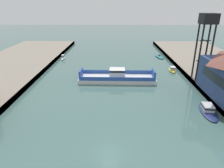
{
  "coord_description": "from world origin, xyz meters",
  "views": [
    {
      "loc": [
        0.67,
        -24.1,
        20.78
      ],
      "look_at": [
        0.0,
        22.96,
        2.0
      ],
      "focal_mm": 32.21,
      "sensor_mm": 36.0,
      "label": 1
    }
  ],
  "objects_px": {
    "moored_boat_mid_left": "(208,110)",
    "moored_boat_near_left": "(159,57)",
    "moored_boat_mid_right": "(63,57)",
    "moored_boat_near_right": "(172,69)",
    "chain_ferry": "(117,77)",
    "crane_tower": "(207,27)"
  },
  "relations": [
    {
      "from": "moored_boat_mid_left",
      "to": "moored_boat_near_left",
      "type": "bearing_deg",
      "value": 90.69
    },
    {
      "from": "chain_ferry",
      "to": "moored_boat_mid_right",
      "type": "relative_size",
      "value": 4.44
    },
    {
      "from": "chain_ferry",
      "to": "moored_boat_mid_right",
      "type": "height_order",
      "value": "chain_ferry"
    },
    {
      "from": "moored_boat_near_left",
      "to": "moored_boat_mid_left",
      "type": "height_order",
      "value": "moored_boat_mid_left"
    },
    {
      "from": "moored_boat_near_left",
      "to": "crane_tower",
      "type": "height_order",
      "value": "crane_tower"
    },
    {
      "from": "chain_ferry",
      "to": "moored_boat_mid_right",
      "type": "bearing_deg",
      "value": 131.39
    },
    {
      "from": "crane_tower",
      "to": "moored_boat_mid_left",
      "type": "bearing_deg",
      "value": -104.63
    },
    {
      "from": "moored_boat_near_left",
      "to": "moored_boat_near_right",
      "type": "bearing_deg",
      "value": -88.07
    },
    {
      "from": "moored_boat_near_right",
      "to": "crane_tower",
      "type": "distance_m",
      "value": 19.05
    },
    {
      "from": "chain_ferry",
      "to": "moored_boat_mid_left",
      "type": "bearing_deg",
      "value": -44.23
    },
    {
      "from": "moored_boat_near_left",
      "to": "moored_boat_mid_right",
      "type": "relative_size",
      "value": 1.59
    },
    {
      "from": "moored_boat_near_right",
      "to": "moored_boat_mid_right",
      "type": "relative_size",
      "value": 1.31
    },
    {
      "from": "moored_boat_mid_left",
      "to": "moored_boat_mid_right",
      "type": "relative_size",
      "value": 1.67
    },
    {
      "from": "chain_ferry",
      "to": "moored_boat_near_left",
      "type": "bearing_deg",
      "value": 57.32
    },
    {
      "from": "moored_boat_near_left",
      "to": "moored_boat_near_right",
      "type": "relative_size",
      "value": 1.21
    },
    {
      "from": "moored_boat_mid_right",
      "to": "crane_tower",
      "type": "distance_m",
      "value": 53.79
    },
    {
      "from": "moored_boat_mid_right",
      "to": "moored_boat_near_left",
      "type": "bearing_deg",
      "value": 4.83
    },
    {
      "from": "moored_boat_mid_left",
      "to": "moored_boat_mid_right",
      "type": "height_order",
      "value": "moored_boat_mid_right"
    },
    {
      "from": "moored_boat_near_right",
      "to": "chain_ferry",
      "type": "bearing_deg",
      "value": -152.51
    },
    {
      "from": "moored_boat_mid_left",
      "to": "moored_boat_near_right",
      "type": "bearing_deg",
      "value": 89.87
    },
    {
      "from": "moored_boat_near_left",
      "to": "moored_boat_mid_right",
      "type": "height_order",
      "value": "moored_boat_mid_right"
    },
    {
      "from": "moored_boat_mid_right",
      "to": "moored_boat_mid_left",
      "type": "bearing_deg",
      "value": -46.68
    }
  ]
}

